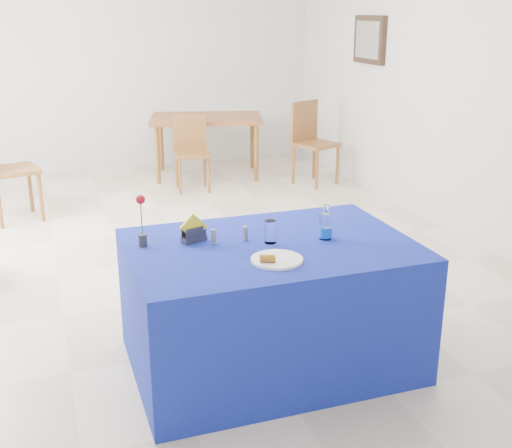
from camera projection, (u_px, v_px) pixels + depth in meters
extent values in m
plane|color=beige|center=(193.00, 258.00, 5.48)|extent=(7.00, 7.00, 0.00)
plane|color=silver|center=(124.00, 61.00, 8.18)|extent=(5.00, 0.00, 5.00)
plane|color=silver|center=(458.00, 228.00, 1.90)|extent=(5.00, 0.00, 5.00)
plane|color=silver|center=(456.00, 81.00, 5.81)|extent=(0.00, 7.00, 7.00)
cube|color=black|center=(370.00, 40.00, 7.14)|extent=(0.06, 0.64, 0.52)
cube|color=#998C66|center=(368.00, 40.00, 7.14)|extent=(0.02, 0.52, 0.40)
cylinder|color=white|center=(277.00, 260.00, 3.37)|extent=(0.28, 0.28, 0.01)
cylinder|color=white|center=(270.00, 232.00, 3.62)|extent=(0.07, 0.07, 0.13)
cylinder|color=slate|center=(214.00, 236.00, 3.61)|extent=(0.03, 0.03, 0.08)
cylinder|color=slate|center=(245.00, 233.00, 3.66)|extent=(0.03, 0.03, 0.08)
cube|color=navy|center=(270.00, 304.00, 3.75)|extent=(1.60, 1.10, 0.76)
cylinder|color=white|center=(325.00, 226.00, 3.68)|extent=(0.07, 0.07, 0.15)
cylinder|color=blue|center=(325.00, 232.00, 3.69)|extent=(0.08, 0.08, 0.06)
cylinder|color=white|center=(326.00, 210.00, 3.65)|extent=(0.03, 0.03, 0.05)
cylinder|color=silver|center=(326.00, 204.00, 3.64)|extent=(0.04, 0.04, 0.01)
cube|color=#3C3C42|center=(194.00, 239.00, 3.65)|extent=(0.15, 0.10, 0.03)
cube|color=#36363B|center=(196.00, 235.00, 3.62)|extent=(0.13, 0.05, 0.09)
cube|color=#37373C|center=(191.00, 233.00, 3.66)|extent=(0.13, 0.05, 0.09)
cube|color=yellow|center=(194.00, 227.00, 3.62)|extent=(0.16, 0.02, 0.16)
cylinder|color=#28282D|center=(143.00, 240.00, 3.57)|extent=(0.05, 0.05, 0.07)
cylinder|color=#175D18|center=(142.00, 221.00, 3.54)|extent=(0.01, 0.01, 0.22)
sphere|color=#AE0B1D|center=(140.00, 199.00, 3.50)|extent=(0.05, 0.05, 0.05)
cube|color=brown|center=(206.00, 118.00, 7.99)|extent=(1.54, 1.19, 0.05)
cylinder|color=olive|center=(157.00, 155.00, 7.74)|extent=(0.06, 0.06, 0.71)
cylinder|color=brown|center=(256.00, 153.00, 7.82)|extent=(0.06, 0.06, 0.71)
cylinder|color=#97532C|center=(161.00, 143.00, 8.40)|extent=(0.06, 0.06, 0.71)
cylinder|color=brown|center=(252.00, 142.00, 8.48)|extent=(0.06, 0.06, 0.71)
cylinder|color=brown|center=(180.00, 177.00, 7.29)|extent=(0.03, 0.03, 0.42)
cylinder|color=brown|center=(209.00, 176.00, 7.36)|extent=(0.03, 0.03, 0.42)
cylinder|color=brown|center=(177.00, 170.00, 7.60)|extent=(0.03, 0.03, 0.42)
cylinder|color=brown|center=(205.00, 169.00, 7.67)|extent=(0.03, 0.03, 0.42)
cube|color=brown|center=(192.00, 154.00, 7.41)|extent=(0.43, 0.43, 0.04)
cube|color=brown|center=(190.00, 132.00, 7.50)|extent=(0.39, 0.08, 0.42)
cylinder|color=brown|center=(317.00, 170.00, 7.50)|extent=(0.04, 0.04, 0.47)
cylinder|color=brown|center=(337.00, 165.00, 7.74)|extent=(0.04, 0.04, 0.47)
cylinder|color=brown|center=(293.00, 165.00, 7.76)|extent=(0.04, 0.04, 0.47)
cylinder|color=brown|center=(314.00, 160.00, 8.00)|extent=(0.04, 0.04, 0.47)
cube|color=brown|center=(316.00, 144.00, 7.67)|extent=(0.58, 0.58, 0.04)
cube|color=brown|center=(304.00, 121.00, 7.73)|extent=(0.42, 0.22, 0.48)
cylinder|color=brown|center=(41.00, 198.00, 6.36)|extent=(0.04, 0.04, 0.49)
cylinder|color=brown|center=(30.00, 189.00, 6.67)|extent=(0.04, 0.04, 0.49)
cube|color=brown|center=(12.00, 170.00, 6.33)|extent=(0.56, 0.56, 0.04)
cylinder|color=gold|center=(267.00, 258.00, 3.31)|extent=(0.09, 0.06, 0.04)
cylinder|color=beige|center=(275.00, 258.00, 3.31)|extent=(0.01, 0.03, 0.03)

